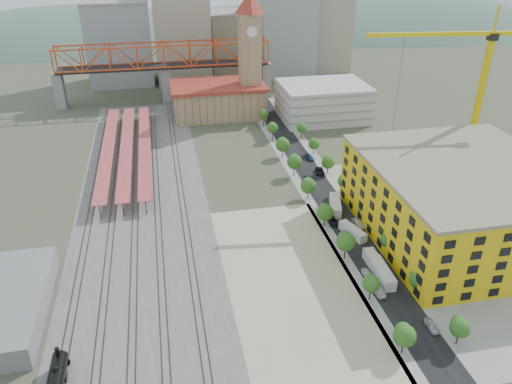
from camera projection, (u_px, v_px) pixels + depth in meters
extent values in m
plane|color=#474C38|center=(276.00, 211.00, 137.25)|extent=(400.00, 400.00, 0.00)
cube|color=#605E59|center=(143.00, 193.00, 146.10)|extent=(36.00, 165.00, 0.06)
cube|color=tan|center=(292.00, 283.00, 109.28)|extent=(28.00, 67.00, 0.06)
cube|color=black|center=(316.00, 181.00, 153.00)|extent=(12.00, 170.00, 0.06)
cube|color=gray|center=(298.00, 183.00, 152.05)|extent=(3.00, 170.00, 0.04)
cube|color=gray|center=(333.00, 180.00, 153.96)|extent=(3.00, 170.00, 0.04)
cube|color=gray|center=(465.00, 232.00, 127.77)|extent=(50.00, 90.00, 0.06)
cube|color=#382B23|center=(91.00, 198.00, 143.48)|extent=(0.12, 160.00, 0.18)
cube|color=#382B23|center=(96.00, 197.00, 143.73)|extent=(0.12, 160.00, 0.18)
cube|color=#382B23|center=(112.00, 196.00, 144.53)|extent=(0.12, 160.00, 0.18)
cube|color=#382B23|center=(117.00, 195.00, 144.78)|extent=(0.12, 160.00, 0.18)
cube|color=#382B23|center=(133.00, 194.00, 145.57)|extent=(0.12, 160.00, 0.18)
cube|color=#382B23|center=(138.00, 193.00, 145.82)|extent=(0.12, 160.00, 0.18)
cube|color=#382B23|center=(154.00, 192.00, 146.62)|extent=(0.12, 160.00, 0.18)
cube|color=#382B23|center=(159.00, 192.00, 146.87)|extent=(0.12, 160.00, 0.18)
cube|color=#382B23|center=(178.00, 190.00, 147.84)|extent=(0.12, 160.00, 0.18)
cube|color=#382B23|center=(183.00, 189.00, 148.09)|extent=(0.12, 160.00, 0.18)
cube|color=#CC4F4E|center=(108.00, 148.00, 166.11)|extent=(4.00, 80.00, 0.25)
cylinder|color=black|center=(109.00, 153.00, 167.05)|extent=(0.24, 0.24, 4.00)
cube|color=#CC4F4E|center=(126.00, 146.00, 167.16)|extent=(4.00, 80.00, 0.25)
cylinder|color=black|center=(127.00, 152.00, 168.10)|extent=(0.24, 0.24, 4.00)
cube|color=#CC4F4E|center=(145.00, 145.00, 168.20)|extent=(4.00, 80.00, 0.25)
cylinder|color=black|center=(145.00, 150.00, 169.14)|extent=(0.24, 0.24, 4.00)
cube|color=tan|center=(218.00, 101.00, 204.50)|extent=(36.00, 22.00, 12.00)
cube|color=maroon|center=(218.00, 85.00, 201.44)|extent=(38.00, 24.00, 1.20)
cube|color=tan|center=(250.00, 66.00, 198.45)|extent=(8.00, 8.00, 40.00)
cylinder|color=white|center=(252.00, 32.00, 188.32)|extent=(4.00, 0.30, 4.00)
cube|color=silver|center=(323.00, 101.00, 200.79)|extent=(34.00, 26.00, 14.00)
cube|color=gray|center=(60.00, 90.00, 212.37)|extent=(4.00, 6.00, 15.00)
cube|color=gray|center=(266.00, 79.00, 228.05)|extent=(4.00, 6.00, 15.00)
cube|color=gray|center=(166.00, 85.00, 220.21)|extent=(4.00, 6.00, 15.00)
cube|color=black|center=(165.00, 66.00, 216.45)|extent=(90.00, 9.00, 1.00)
cube|color=yellow|center=(461.00, 202.00, 123.03)|extent=(44.00, 50.00, 18.00)
cube|color=gray|center=(469.00, 168.00, 118.61)|extent=(44.60, 50.60, 0.80)
cube|color=#9EA0A3|center=(120.00, 44.00, 241.60)|extent=(30.00, 25.00, 38.00)
cube|color=#B2A58C|center=(182.00, 28.00, 239.21)|extent=(26.00, 22.00, 52.00)
cube|color=gray|center=(233.00, 43.00, 262.06)|extent=(24.00, 24.00, 30.00)
cube|color=#9EA0A3|center=(286.00, 15.00, 250.89)|extent=(28.00, 22.00, 60.00)
cube|color=#B2A58C|center=(327.00, 28.00, 263.15)|extent=(22.00, 20.00, 44.00)
cube|color=brown|center=(204.00, 44.00, 269.22)|extent=(20.00, 20.00, 26.00)
ellipsoid|color=#4C6B59|center=(93.00, 130.00, 380.24)|extent=(396.00, 216.00, 180.00)
ellipsoid|color=#4C6B59|center=(248.00, 147.00, 412.42)|extent=(484.00, 264.00, 220.00)
ellipsoid|color=#4C6B59|center=(387.00, 112.00, 422.98)|extent=(418.00, 228.00, 190.00)
cylinder|color=black|center=(57.00, 352.00, 85.51)|extent=(0.77, 0.77, 1.75)
sphere|color=black|center=(55.00, 369.00, 82.92)|extent=(1.10, 1.10, 1.10)
cone|color=black|center=(63.00, 359.00, 88.91)|extent=(2.85, 1.75, 2.85)
cube|color=yellow|center=(476.00, 113.00, 146.33)|extent=(1.48, 1.48, 41.61)
cube|color=black|center=(493.00, 37.00, 136.11)|extent=(2.31, 2.31, 1.85)
cube|color=yellow|center=(431.00, 34.00, 134.44)|extent=(35.02, 5.28, 1.11)
cube|color=yellow|center=(497.00, 19.00, 133.93)|extent=(0.46, 0.46, 7.40)
cube|color=silver|center=(382.00, 273.00, 110.27)|extent=(3.08, 10.30, 2.79)
cube|color=silver|center=(375.00, 264.00, 113.35)|extent=(2.69, 9.75, 2.66)
cube|color=silver|center=(353.00, 232.00, 125.69)|extent=(4.84, 8.89, 2.36)
cube|color=silver|center=(335.00, 205.00, 137.00)|extent=(5.47, 10.75, 2.85)
imported|color=silver|center=(367.00, 275.00, 110.87)|extent=(1.84, 4.26, 1.43)
imported|color=gray|center=(378.00, 290.00, 105.97)|extent=(2.13, 4.99, 1.60)
imported|color=black|center=(332.00, 221.00, 131.16)|extent=(2.30, 4.95, 1.37)
imported|color=navy|center=(307.00, 181.00, 151.65)|extent=(2.65, 5.17, 1.44)
imported|color=#BCBCBC|center=(432.00, 326.00, 96.58)|extent=(1.82, 4.32, 1.46)
imported|color=#9FA0A5|center=(358.00, 224.00, 129.76)|extent=(2.10, 4.86, 1.56)
imported|color=black|center=(320.00, 171.00, 157.65)|extent=(3.26, 5.60, 1.47)
imported|color=navy|center=(310.00, 158.00, 167.14)|extent=(2.42, 4.81, 1.34)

